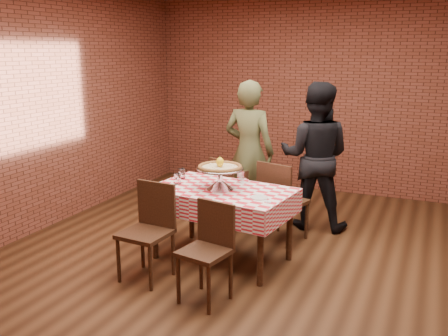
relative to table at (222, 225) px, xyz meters
The scene contains 19 objects.
ground 0.55m from the table, ahead, with size 6.00×6.00×0.00m, color black.
back_wall 3.20m from the table, 82.25° to the left, with size 5.50×5.50×0.00m, color brown.
table is the anchor object (origin of this frame).
tablecloth 0.26m from the table, 90.00° to the right, with size 1.41×0.86×0.24m, color red, non-canonical shape.
pizza_stand 0.49m from the table, 129.25° to the right, with size 0.48×0.48×0.21m, color silver, non-canonical shape.
pizza 0.60m from the table, 129.25° to the right, with size 0.44×0.44×0.03m, color beige.
lemon 0.66m from the table, 129.25° to the right, with size 0.08×0.08×0.10m, color yellow.
water_glass_left 0.66m from the table, behind, with size 0.07×0.07×0.11m, color white.
water_glass_right 0.73m from the table, 161.42° to the left, with size 0.07×0.07×0.11m, color white.
side_plate 0.62m from the table, 19.02° to the right, with size 0.17×0.17×0.01m, color white.
sweetener_packet_a 0.73m from the table, 22.84° to the right, with size 0.05×0.04×0.01m, color white.
sweetener_packet_b 0.70m from the table, 21.59° to the right, with size 0.05×0.04×0.01m, color white.
condiment_caddy 0.55m from the table, 71.27° to the left, with size 0.09×0.07×0.13m, color silver.
chair_near_left 0.85m from the table, 123.96° to the right, with size 0.42×0.42×0.90m, color #442A18, non-canonical shape.
chair_near_right 0.89m from the table, 75.55° to the right, with size 0.38×0.38×0.86m, color #442A18, non-canonical shape.
chair_far_left 0.87m from the table, 105.29° to the left, with size 0.41×0.41×0.89m, color #442A18, non-canonical shape.
chair_far_right 0.87m from the table, 61.08° to the left, with size 0.44×0.44×0.93m, color #442A18, non-canonical shape.
diner_olive 1.35m from the table, 98.32° to the left, with size 0.65×0.42×1.77m, color #4C502D.
diner_black 1.55m from the table, 64.92° to the left, with size 0.86×0.67×1.76m, color black.
Camera 1 is at (1.52, -4.32, 2.12)m, focal length 39.39 mm.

